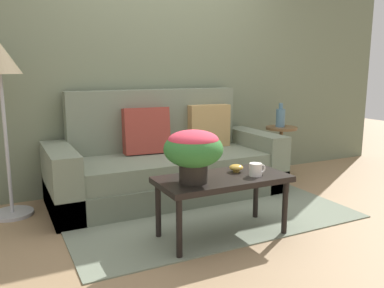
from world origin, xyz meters
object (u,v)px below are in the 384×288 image
Objects in this scene: potted_plant at (193,149)px; coffee_mug at (256,169)px; side_table at (281,143)px; floor_lamp at (0,75)px; couch at (167,164)px; table_vase at (280,117)px; coffee_table at (223,183)px; snack_bowl at (236,168)px.

potted_plant reaches higher than coffee_mug.
floor_lamp is at bearing 178.61° from side_table.
couch reaches higher than side_table.
coffee_mug is 0.51× the size of table_vase.
floor_lamp is (-1.42, 1.19, 0.80)m from coffee_table.
side_table is at bearing 33.87° from potted_plant.
side_table is 5.46× the size of snack_bowl.
coffee_table is at bearing -142.01° from table_vase.
coffee_table is 0.27m from coffee_mug.
couch reaches higher than coffee_mug.
couch is 2.30× the size of coffee_table.
side_table is 2.21× the size of table_vase.
coffee_mug is at bearing -79.87° from couch.
coffee_table is 2.02m from floor_lamp.
table_vase is (1.71, 1.16, 0.00)m from potted_plant.
coffee_mug is at bearing -66.77° from snack_bowl.
couch is at bearing -179.61° from table_vase.
table_vase reaches higher than coffee_mug.
floor_lamp reaches higher than table_vase.
floor_lamp is at bearing 140.03° from coffee_table.
coffee_table is 3.63× the size of table_vase.
couch is 1.70m from floor_lamp.
side_table is at bearing -1.39° from floor_lamp.
snack_bowl is (1.59, -1.12, -0.71)m from floor_lamp.
coffee_table is at bearing -156.56° from snack_bowl.
potted_plant is 1.53× the size of table_vase.
potted_plant is (1.16, -1.23, -0.50)m from floor_lamp.
coffee_mug is at bearing -135.33° from side_table.
snack_bowl is (0.15, -1.05, 0.19)m from couch.
floor_lamp is at bearing 178.68° from table_vase.
snack_bowl is at bearing 23.44° from coffee_table.
couch is 1.07m from snack_bowl.
table_vase is at bearing 169.37° from side_table.
potted_plant is (-0.28, -1.15, 0.39)m from couch.
floor_lamp is at bearing 142.27° from coffee_mug.
coffee_table is 7.09× the size of coffee_mug.
potted_plant is at bearing -46.67° from floor_lamp.
potted_plant reaches higher than side_table.
couch reaches higher than snack_bowl.
snack_bowl reaches higher than coffee_table.
coffee_table is 1.86m from table_vase.
coffee_table is at bearing 159.03° from coffee_mug.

